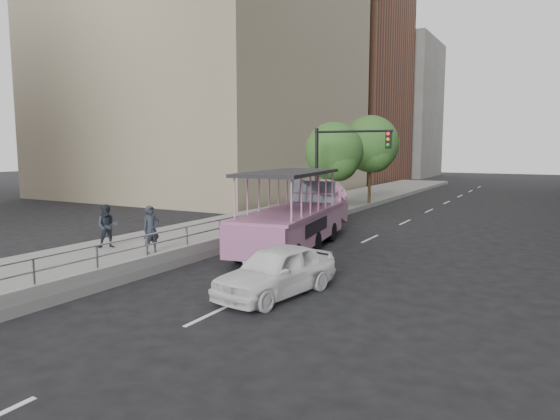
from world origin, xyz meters
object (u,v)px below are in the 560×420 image
object	(u,v)px
pedestrian_mid	(108,226)
street_tree_far	(371,146)
traffic_signal	(337,161)
pedestrian_near	(151,230)
parking_sign	(301,200)
street_tree_near	(335,154)
car	(276,271)
duck_boat	(299,218)

from	to	relation	value
pedestrian_mid	street_tree_far	distance (m)	20.87
pedestrian_mid	traffic_signal	xyz separation A→B (m)	(5.01, 10.88, 2.35)
pedestrian_near	parking_sign	size ratio (longest dim) A/B	0.68
pedestrian_near	traffic_signal	size ratio (longest dim) A/B	0.34
street_tree_far	pedestrian_mid	bearing A→B (deg)	-100.08
pedestrian_near	street_tree_near	world-z (taller)	street_tree_near
pedestrian_near	parking_sign	distance (m)	8.55
parking_sign	traffic_signal	world-z (taller)	traffic_signal
car	street_tree_far	world-z (taller)	street_tree_far
duck_boat	street_tree_near	world-z (taller)	street_tree_near
pedestrian_mid	street_tree_far	xyz separation A→B (m)	(3.61, 20.31, 3.16)
car	street_tree_far	bearing A→B (deg)	111.93
car	parking_sign	bearing A→B (deg)	122.78
duck_boat	parking_sign	size ratio (longest dim) A/B	3.88
parking_sign	street_tree_far	world-z (taller)	street_tree_far
parking_sign	traffic_signal	size ratio (longest dim) A/B	0.49
pedestrian_mid	parking_sign	world-z (taller)	parking_sign
street_tree_near	street_tree_far	world-z (taller)	street_tree_far
car	pedestrian_near	bearing A→B (deg)	175.76
pedestrian_mid	parking_sign	size ratio (longest dim) A/B	0.66
car	street_tree_near	xyz separation A→B (m)	(-4.91, 15.76, 3.11)
car	pedestrian_mid	size ratio (longest dim) A/B	2.45
pedestrian_near	pedestrian_mid	size ratio (longest dim) A/B	1.04
car	street_tree_far	size ratio (longest dim) A/B	0.64
traffic_signal	car	bearing A→B (deg)	-74.94
street_tree_far	street_tree_near	bearing A→B (deg)	-91.91
car	pedestrian_mid	bearing A→B (deg)	179.80
car	traffic_signal	size ratio (longest dim) A/B	0.80
street_tree_near	parking_sign	bearing A→B (deg)	-83.03
car	street_tree_near	distance (m)	16.80
car	pedestrian_mid	xyz separation A→B (m)	(-8.32, 1.45, 0.44)
duck_boat	street_tree_far	size ratio (longest dim) A/B	1.55
pedestrian_near	pedestrian_mid	xyz separation A→B (m)	(-2.19, -0.07, -0.03)
duck_boat	pedestrian_near	distance (m)	6.24
pedestrian_near	parking_sign	bearing A→B (deg)	8.43
duck_boat	pedestrian_near	xyz separation A→B (m)	(-3.41, -5.23, -0.03)
pedestrian_near	street_tree_far	distance (m)	20.53
duck_boat	pedestrian_mid	world-z (taller)	duck_boat
parking_sign	pedestrian_near	bearing A→B (deg)	-103.17
duck_boat	car	distance (m)	7.30
duck_boat	pedestrian_mid	bearing A→B (deg)	-136.58
duck_boat	car	xyz separation A→B (m)	(2.72, -6.75, -0.50)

